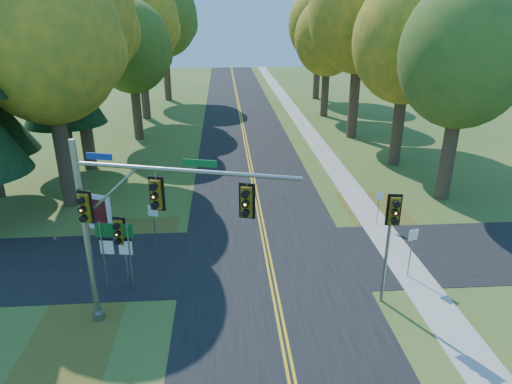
{
  "coord_description": "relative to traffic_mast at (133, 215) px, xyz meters",
  "views": [
    {
      "loc": [
        -1.94,
        -16.66,
        10.84
      ],
      "look_at": [
        -0.54,
        2.49,
        3.2
      ],
      "focal_mm": 32.0,
      "sensor_mm": 36.0,
      "label": 1
    }
  ],
  "objects": [
    {
      "name": "ground",
      "position": [
        5.02,
        2.56,
        -4.5
      ],
      "size": [
        160.0,
        160.0,
        0.0
      ],
      "primitive_type": "plane",
      "color": "#31561E",
      "rests_on": "ground"
    },
    {
      "name": "road_main",
      "position": [
        5.02,
        2.56,
        -4.49
      ],
      "size": [
        8.0,
        160.0,
        0.02
      ],
      "primitive_type": "cube",
      "color": "black",
      "rests_on": "ground"
    },
    {
      "name": "road_cross",
      "position": [
        5.02,
        4.56,
        -4.49
      ],
      "size": [
        60.0,
        6.0,
        0.02
      ],
      "primitive_type": "cube",
      "color": "black",
      "rests_on": "ground"
    },
    {
      "name": "centerline_left",
      "position": [
        4.92,
        2.56,
        -4.47
      ],
      "size": [
        0.1,
        160.0,
        0.01
      ],
      "primitive_type": "cube",
      "color": "gold",
      "rests_on": "road_main"
    },
    {
      "name": "centerline_right",
      "position": [
        5.12,
        2.56,
        -4.47
      ],
      "size": [
        0.1,
        160.0,
        0.01
      ],
      "primitive_type": "cube",
      "color": "gold",
      "rests_on": "road_main"
    },
    {
      "name": "sidewalk_east",
      "position": [
        11.22,
        2.56,
        -4.47
      ],
      "size": [
        1.6,
        160.0,
        0.06
      ],
      "primitive_type": "cube",
      "color": "#9E998E",
      "rests_on": "ground"
    },
    {
      "name": "leaf_patch_w_near",
      "position": [
        -1.48,
        6.56,
        -4.49
      ],
      "size": [
        4.0,
        6.0,
        0.0
      ],
      "primitive_type": "cube",
      "color": "brown",
      "rests_on": "ground"
    },
    {
      "name": "leaf_patch_e",
      "position": [
        11.82,
        8.56,
        -4.49
      ],
      "size": [
        3.5,
        8.0,
        0.0
      ],
      "primitive_type": "cube",
      "color": "brown",
      "rests_on": "ground"
    },
    {
      "name": "leaf_patch_w_far",
      "position": [
        -2.48,
        -0.44,
        -4.49
      ],
      "size": [
        3.0,
        5.0,
        0.0
      ],
      "primitive_type": "cube",
      "color": "brown",
      "rests_on": "ground"
    },
    {
      "name": "tree_w_a",
      "position": [
        -6.11,
        11.95,
        4.99
      ],
      "size": [
        8.0,
        8.0,
        14.15
      ],
      "color": "#38281C",
      "rests_on": "ground"
    },
    {
      "name": "tree_e_a",
      "position": [
        16.58,
        11.34,
        4.04
      ],
      "size": [
        7.2,
        7.2,
        12.73
      ],
      "color": "#38281C",
      "rests_on": "ground"
    },
    {
      "name": "tree_w_b",
      "position": [
        -6.7,
        18.85,
        5.87
      ],
      "size": [
        8.6,
        8.6,
        15.38
      ],
      "color": "#38281C",
      "rests_on": "ground"
    },
    {
      "name": "tree_e_b",
      "position": [
        15.99,
        18.14,
        4.4
      ],
      "size": [
        7.6,
        7.6,
        13.33
      ],
      "color": "#38281C",
      "rests_on": "ground"
    },
    {
      "name": "tree_w_c",
      "position": [
        -4.52,
        27.03,
        3.45
      ],
      "size": [
        6.8,
        6.8,
        11.91
      ],
      "color": "#38281C",
      "rests_on": "ground"
    },
    {
      "name": "tree_e_c",
      "position": [
        14.9,
        26.25,
        6.16
      ],
      "size": [
        8.8,
        8.8,
        15.79
      ],
      "color": "#38281C",
      "rests_on": "ground"
    },
    {
      "name": "tree_w_d",
      "position": [
        -5.11,
        35.75,
        5.28
      ],
      "size": [
        8.2,
        8.2,
        14.56
      ],
      "color": "#38281C",
      "rests_on": "ground"
    },
    {
      "name": "tree_e_d",
      "position": [
        14.28,
        35.44,
        3.74
      ],
      "size": [
        7.0,
        7.0,
        12.32
      ],
      "color": "#38281C",
      "rests_on": "ground"
    },
    {
      "name": "tree_w_e",
      "position": [
        -3.9,
        46.65,
        5.58
      ],
      "size": [
        8.4,
        8.4,
        14.97
      ],
      "color": "#38281C",
      "rests_on": "ground"
    },
    {
      "name": "tree_e_e",
      "position": [
        15.49,
        46.14,
        4.69
      ],
      "size": [
        7.8,
        7.8,
        13.74
      ],
      "color": "#38281C",
      "rests_on": "ground"
    },
    {
      "name": "pine_c",
      "position": [
        -7.98,
        18.56,
        5.19
      ],
      "size": [
        5.6,
        5.6,
        20.56
      ],
      "color": "#38281C",
      "rests_on": "ground"
    },
    {
      "name": "traffic_mast",
      "position": [
        0.0,
        0.0,
        0.0
      ],
      "size": [
        7.44,
        2.35,
        6.99
      ],
      "rotation": [
        0.0,
        0.0,
        -0.28
      ],
      "color": "gray",
      "rests_on": "ground"
    },
    {
      "name": "east_signal_pole",
      "position": [
        9.2,
        0.72,
        -0.92
      ],
      "size": [
        0.55,
        0.63,
        4.71
      ],
      "rotation": [
        0.0,
        0.0,
        -0.1
      ],
      "color": "gray",
      "rests_on": "ground"
    },
    {
      "name": "ped_signal_pole",
      "position": [
        -1.09,
        2.36,
        -1.99
      ],
      "size": [
        0.52,
        0.62,
        3.37
      ],
      "rotation": [
        0.0,
        0.0,
        -0.26
      ],
      "color": "gray",
      "rests_on": "ground"
    },
    {
      "name": "route_sign_cluster",
      "position": [
        -1.3,
        2.25,
        -2.22
      ],
      "size": [
        1.5,
        0.26,
        3.23
      ],
      "rotation": [
        0.0,
        0.0,
        -0.13
      ],
      "color": "gray",
      "rests_on": "ground"
    },
    {
      "name": "info_kiosk",
      "position": [
        -3.58,
        8.33,
        -3.52
      ],
      "size": [
        1.37,
        0.73,
        1.95
      ],
      "rotation": [
        0.0,
        0.0,
        -0.4
      ],
      "color": "white",
      "rests_on": "ground"
    },
    {
      "name": "reg_sign_e_north",
      "position": [
        11.26,
        7.75,
        -3.15
      ],
      "size": [
        0.38,
        0.08,
        1.97
      ],
      "rotation": [
        0.0,
        0.0,
        -0.12
      ],
      "color": "gray",
      "rests_on": "ground"
    },
    {
      "name": "reg_sign_e_south",
      "position": [
        10.95,
        2.55,
        -2.87
      ],
      "size": [
        0.45,
        0.15,
        2.38
      ],
      "rotation": [
        0.0,
        0.0,
        0.27
      ],
      "color": "gray",
      "rests_on": "ground"
    },
    {
      "name": "reg_sign_w",
      "position": [
        -0.3,
        5.6,
        -2.77
      ],
      "size": [
        0.47,
        0.18,
        2.52
      ],
      "rotation": [
        0.0,
        0.0,
        -0.3
      ],
      "color": "gray",
      "rests_on": "ground"
    }
  ]
}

